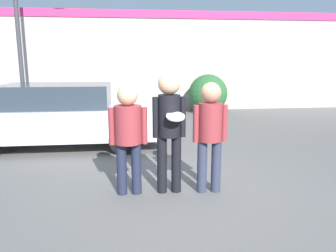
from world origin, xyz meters
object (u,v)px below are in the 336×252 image
person_left (128,130)px  person_right (210,128)px  shrub (208,94)px  person_middle_with_frisbee (169,121)px  parked_car_near (61,115)px

person_left → person_right: person_right is taller
person_right → shrub: (1.81, 7.64, -0.27)m
person_middle_with_frisbee → shrub: size_ratio=1.24×
person_left → parked_car_near: bearing=117.4°
person_left → person_right: bearing=-2.7°
person_left → person_middle_with_frisbee: person_middle_with_frisbee is taller
person_middle_with_frisbee → parked_car_near: bearing=125.8°
person_left → person_right: 1.22m
person_right → shrub: size_ratio=1.14×
parked_car_near → shrub: (4.62, 4.53, 0.00)m
shrub → person_left: bearing=-111.8°
person_right → parked_car_near: (-2.80, 3.11, -0.27)m
parked_car_near → person_middle_with_frisbee: bearing=-54.2°
person_middle_with_frisbee → person_right: size_ratio=1.09×
person_left → shrub: 8.17m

